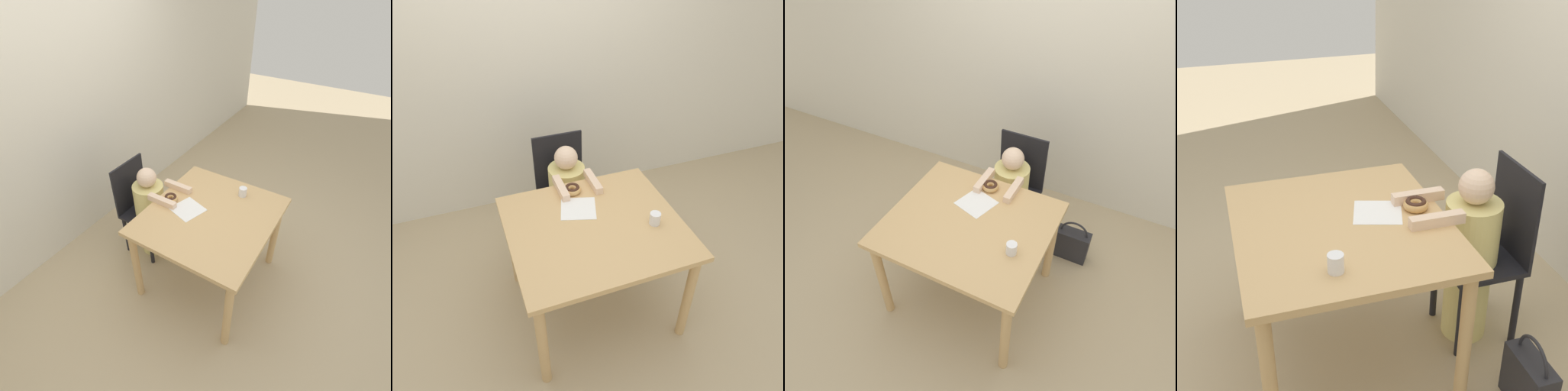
% 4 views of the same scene
% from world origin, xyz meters
% --- Properties ---
extents(ground_plane, '(12.00, 12.00, 0.00)m').
position_xyz_m(ground_plane, '(0.00, 0.00, 0.00)').
color(ground_plane, tan).
extents(wall_back, '(8.00, 0.05, 2.50)m').
position_xyz_m(wall_back, '(0.00, 1.44, 1.25)').
color(wall_back, silver).
rests_on(wall_back, ground_plane).
extents(dining_table, '(1.04, 0.94, 0.76)m').
position_xyz_m(dining_table, '(0.00, 0.00, 0.65)').
color(dining_table, tan).
rests_on(dining_table, ground_plane).
extents(chair, '(0.39, 0.37, 0.93)m').
position_xyz_m(chair, '(0.02, 0.75, 0.48)').
color(chair, black).
rests_on(chair, ground_plane).
extents(child_figure, '(0.28, 0.50, 0.94)m').
position_xyz_m(child_figure, '(0.02, 0.63, 0.46)').
color(child_figure, '#E0D17F').
rests_on(child_figure, ground_plane).
extents(donut, '(0.12, 0.12, 0.05)m').
position_xyz_m(donut, '(-0.02, 0.36, 0.78)').
color(donut, tan).
rests_on(donut, dining_table).
extents(napkin, '(0.27, 0.27, 0.00)m').
position_xyz_m(napkin, '(-0.04, 0.18, 0.76)').
color(napkin, white).
rests_on(napkin, dining_table).
extents(handbag, '(0.27, 0.11, 0.39)m').
position_xyz_m(handbag, '(0.57, 0.68, 0.15)').
color(handbag, '#232328').
rests_on(handbag, ground_plane).
extents(cup, '(0.07, 0.07, 0.08)m').
position_xyz_m(cup, '(0.34, -0.11, 0.79)').
color(cup, white).
rests_on(cup, dining_table).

